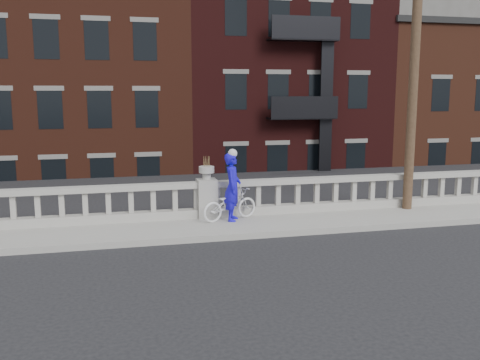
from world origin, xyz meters
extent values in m
plane|color=black|center=(0.00, 0.00, 0.00)|extent=(120.00, 120.00, 0.00)
cube|color=#9A988F|center=(0.00, 3.00, 0.07)|extent=(32.00, 2.20, 0.15)
cube|color=#9A988F|center=(0.00, 3.95, 0.28)|extent=(28.00, 0.34, 0.25)
cube|color=#9A988F|center=(0.00, 3.95, 1.10)|extent=(28.00, 0.34, 0.16)
cube|color=#9A988F|center=(0.00, 3.95, 0.70)|extent=(0.55, 0.55, 1.10)
cylinder|color=#9A988F|center=(0.00, 3.95, 1.35)|extent=(0.24, 0.24, 0.20)
cylinder|color=#9A988F|center=(0.00, 3.95, 1.53)|extent=(0.44, 0.44, 0.18)
cube|color=#605E59|center=(0.00, 4.30, -2.42)|extent=(36.00, 0.50, 5.15)
cube|color=black|center=(0.00, 25.95, -5.25)|extent=(80.00, 44.00, 0.50)
cube|color=#595651|center=(-2.00, 8.45, -3.00)|extent=(16.00, 7.00, 4.00)
cube|color=#595651|center=(22.00, 32.95, 4.00)|extent=(14.00, 14.00, 18.00)
cube|color=#482014|center=(-4.00, 19.95, 2.00)|extent=(10.00, 14.00, 14.00)
cube|color=black|center=(6.00, 19.95, 2.75)|extent=(10.00, 14.00, 15.50)
cube|color=#532719|center=(16.00, 19.95, 1.00)|extent=(10.00, 14.00, 12.00)
cube|color=black|center=(16.00, 19.95, 7.15)|extent=(10.30, 14.30, 0.30)
cylinder|color=#422D1E|center=(6.20, 3.60, 5.15)|extent=(0.28, 0.28, 10.00)
imported|color=silver|center=(0.56, 3.46, 0.60)|extent=(1.81, 1.15, 0.90)
imported|color=#180ED2|center=(0.63, 3.40, 1.10)|extent=(0.67, 0.81, 1.90)
camera|label=1|loc=(-2.65, -10.82, 3.72)|focal=40.00mm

